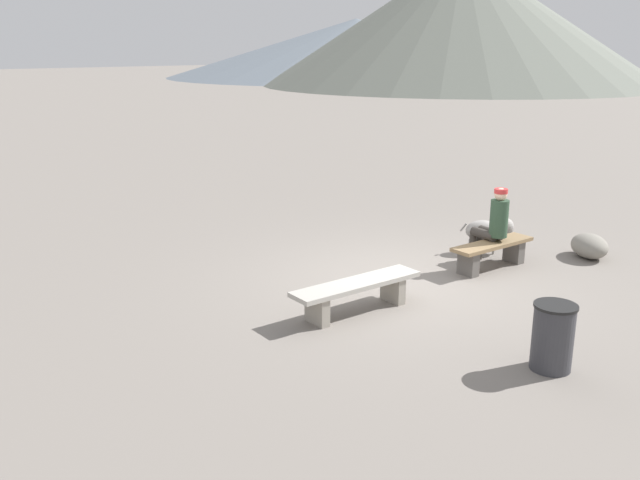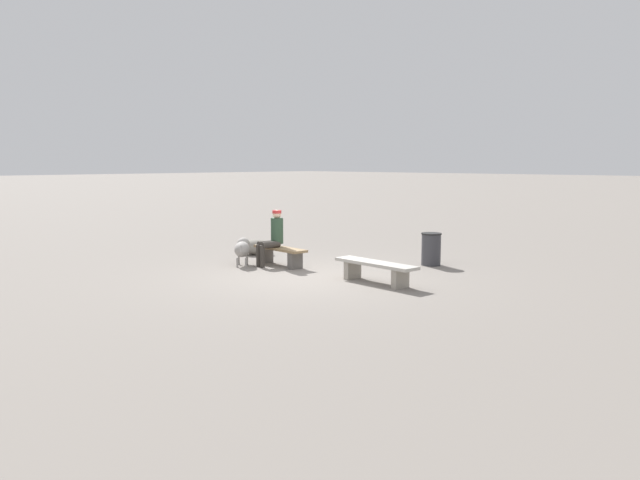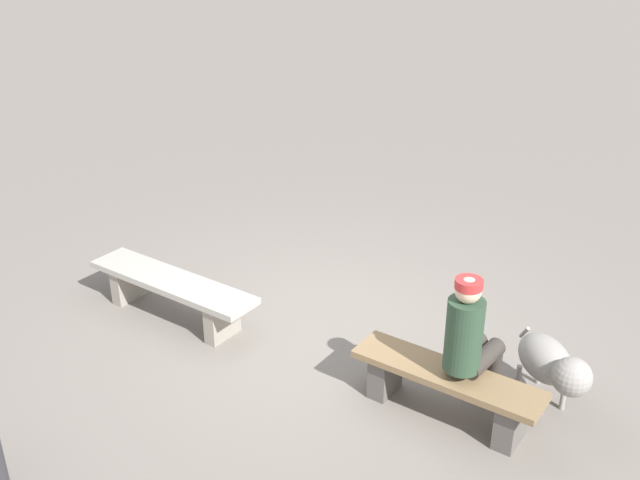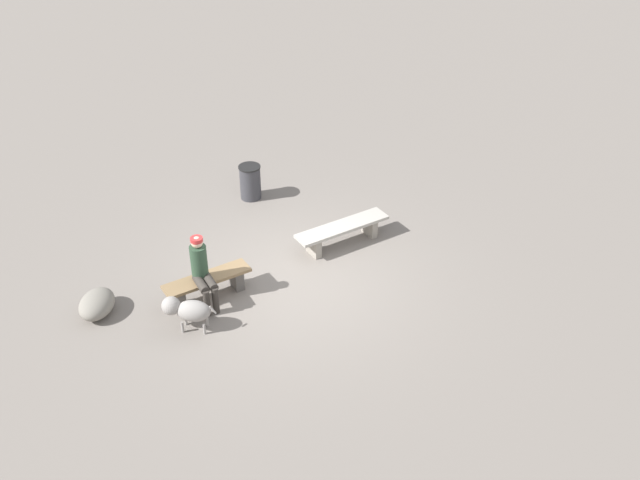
{
  "view_description": "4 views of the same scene",
  "coord_description": "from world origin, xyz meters",
  "px_view_note": "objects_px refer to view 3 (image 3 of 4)",
  "views": [
    {
      "loc": [
        -7.3,
        -6.29,
        3.37
      ],
      "look_at": [
        -0.65,
        1.21,
        0.49
      ],
      "focal_mm": 38.02,
      "sensor_mm": 36.0,
      "label": 1
    },
    {
      "loc": [
        -8.92,
        8.96,
        2.35
      ],
      "look_at": [
        0.87,
        -1.23,
        0.57
      ],
      "focal_mm": 34.93,
      "sensor_mm": 36.0,
      "label": 2
    },
    {
      "loc": [
        2.88,
        -4.99,
        3.69
      ],
      "look_at": [
        -0.19,
        0.33,
        0.83
      ],
      "focal_mm": 40.27,
      "sensor_mm": 36.0,
      "label": 3
    },
    {
      "loc": [
        5.9,
        8.56,
        7.76
      ],
      "look_at": [
        -0.6,
        -0.0,
        0.63
      ],
      "focal_mm": 40.79,
      "sensor_mm": 36.0,
      "label": 4
    }
  ],
  "objects_px": {
    "seated_person": "(470,339)",
    "bench_right": "(446,386)",
    "bench_left": "(172,290)",
    "dog": "(552,364)"
  },
  "relations": [
    {
      "from": "bench_left",
      "to": "bench_right",
      "type": "xyz_separation_m",
      "value": [
        2.86,
        -0.11,
        -0.02
      ]
    },
    {
      "from": "bench_left",
      "to": "dog",
      "type": "bearing_deg",
      "value": 11.98
    },
    {
      "from": "bench_right",
      "to": "seated_person",
      "type": "relative_size",
      "value": 1.22
    },
    {
      "from": "seated_person",
      "to": "bench_right",
      "type": "bearing_deg",
      "value": -131.69
    },
    {
      "from": "bench_right",
      "to": "bench_left",
      "type": "bearing_deg",
      "value": -177.19
    },
    {
      "from": "seated_person",
      "to": "dog",
      "type": "distance_m",
      "value": 0.77
    },
    {
      "from": "bench_left",
      "to": "bench_right",
      "type": "height_order",
      "value": "bench_right"
    },
    {
      "from": "bench_right",
      "to": "seated_person",
      "type": "distance_m",
      "value": 0.45
    },
    {
      "from": "bench_right",
      "to": "seated_person",
      "type": "bearing_deg",
      "value": 43.81
    },
    {
      "from": "seated_person",
      "to": "bench_left",
      "type": "bearing_deg",
      "value": -170.66
    }
  ]
}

